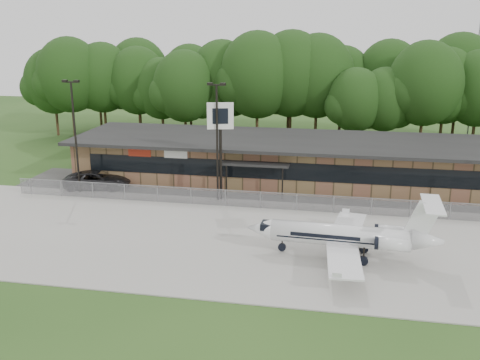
% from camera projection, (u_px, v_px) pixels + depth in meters
% --- Properties ---
extents(ground, '(160.00, 160.00, 0.00)m').
position_uv_depth(ground, '(238.00, 295.00, 30.31)').
color(ground, '#274819').
rests_on(ground, ground).
extents(apron, '(64.00, 18.00, 0.08)m').
position_uv_depth(apron, '(260.00, 241.00, 37.85)').
color(apron, '#9E9B93').
rests_on(apron, ground).
extents(parking_lot, '(50.00, 9.00, 0.06)m').
position_uv_depth(parking_lot, '(279.00, 193.00, 48.72)').
color(parking_lot, '#383835').
rests_on(parking_lot, ground).
extents(terminal, '(41.00, 11.65, 4.30)m').
position_uv_depth(terminal, '(284.00, 159.00, 52.32)').
color(terminal, brown).
rests_on(terminal, ground).
extents(fence, '(46.00, 0.04, 1.52)m').
position_uv_depth(fence, '(272.00, 201.00, 44.26)').
color(fence, gray).
rests_on(fence, ground).
extents(treeline, '(72.00, 12.00, 15.00)m').
position_uv_depth(treeline, '(301.00, 85.00, 67.90)').
color(treeline, '#1A3210').
rests_on(treeline, ground).
extents(radio_mast, '(0.20, 0.20, 25.00)m').
position_uv_depth(radio_mast, '(478.00, 44.00, 68.25)').
color(radio_mast, gray).
rests_on(radio_mast, ground).
extents(light_pole_left, '(1.55, 0.30, 10.23)m').
position_uv_depth(light_pole_left, '(75.00, 128.00, 47.47)').
color(light_pole_left, black).
rests_on(light_pole_left, ground).
extents(light_pole_mid, '(1.55, 0.30, 10.23)m').
position_uv_depth(light_pole_mid, '(217.00, 134.00, 45.14)').
color(light_pole_mid, black).
rests_on(light_pole_mid, ground).
extents(business_jet, '(12.74, 11.33, 4.29)m').
position_uv_depth(business_jet, '(347.00, 237.00, 34.70)').
color(business_jet, white).
rests_on(business_jet, ground).
extents(suv, '(6.42, 3.67, 1.69)m').
position_uv_depth(suv, '(98.00, 180.00, 50.05)').
color(suv, '#2B2A2D').
rests_on(suv, ground).
extents(pole_sign, '(2.24, 0.78, 8.56)m').
position_uv_depth(pole_sign, '(220.00, 126.00, 45.22)').
color(pole_sign, black).
rests_on(pole_sign, ground).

